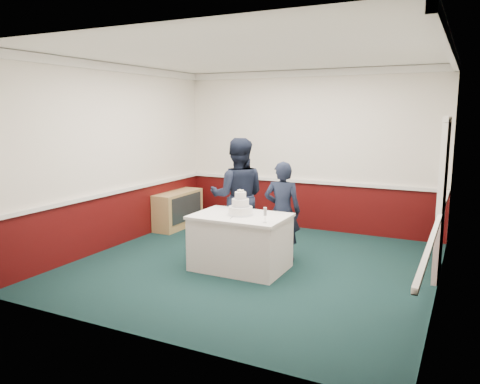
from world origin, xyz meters
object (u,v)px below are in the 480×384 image
at_px(wedding_cake, 240,207).
at_px(person_man, 238,196).
at_px(cake_knife, 232,217).
at_px(person_woman, 282,211).
at_px(sideboard, 178,209).
at_px(cake_table, 240,241).
at_px(champagne_flute, 265,212).

bearing_deg(wedding_cake, person_man, 119.34).
xyz_separation_m(cake_knife, person_woman, (0.41, 0.85, -0.04)).
relative_size(sideboard, cake_table, 0.91).
height_order(cake_table, cake_knife, cake_knife).
distance_m(wedding_cake, champagne_flute, 0.57).
bearing_deg(champagne_flute, sideboard, 143.98).
xyz_separation_m(champagne_flute, person_man, (-0.89, 0.97, -0.01)).
xyz_separation_m(champagne_flute, person_woman, (-0.12, 0.93, -0.17)).
height_order(wedding_cake, person_man, person_man).
bearing_deg(cake_knife, champagne_flute, -21.51).
bearing_deg(cake_knife, person_man, 99.00).
height_order(wedding_cake, person_woman, person_woman).
relative_size(sideboard, champagne_flute, 5.85).
bearing_deg(cake_table, cake_knife, -98.53).
relative_size(cake_knife, person_woman, 0.15).
xyz_separation_m(sideboard, person_woman, (2.56, -1.02, 0.40)).
bearing_deg(sideboard, champagne_flute, -36.02).
bearing_deg(cake_knife, sideboard, 126.09).
distance_m(cake_table, champagne_flute, 0.78).
height_order(sideboard, champagne_flute, champagne_flute).
bearing_deg(cake_table, sideboard, 142.58).
height_order(champagne_flute, person_man, person_man).
distance_m(sideboard, person_woman, 2.79).
bearing_deg(sideboard, person_man, -28.59).
height_order(cake_knife, person_woman, person_woman).
distance_m(champagne_flute, person_woman, 0.95).
xyz_separation_m(cake_knife, person_man, (-0.36, 0.89, 0.12)).
relative_size(sideboard, cake_knife, 5.45).
bearing_deg(champagne_flute, wedding_cake, 150.75).
height_order(cake_table, wedding_cake, wedding_cake).
relative_size(sideboard, person_man, 0.65).
bearing_deg(person_woman, person_man, -16.50).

